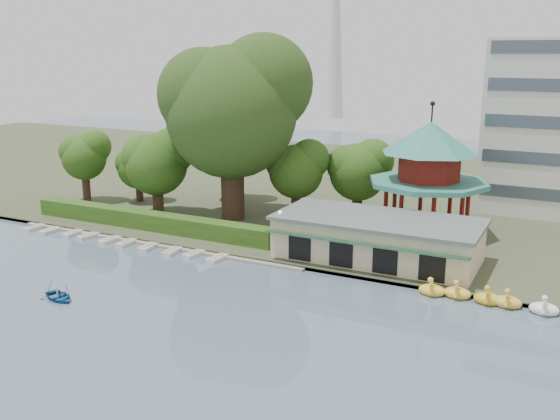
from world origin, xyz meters
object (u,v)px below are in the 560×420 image
Objects in this scene: rowboat_with_passengers at (58,294)px; boathouse at (377,238)px; big_tree at (234,103)px; dock at (153,243)px; pavilion at (429,167)px.

boathouse is at bearing 45.17° from rowboat_with_passengers.
big_tree is at bearing 88.20° from rowboat_with_passengers.
big_tree reaches higher than dock.
pavilion is at bearing 31.66° from dock.
rowboat_with_passengers is at bearing -126.00° from pavilion.
rowboat_with_passengers reaches higher than dock.
pavilion is 0.66× the size of big_tree.
big_tree is (3.20, 11.03, 13.33)m from dock.
rowboat_with_passengers is at bearing -134.83° from boathouse.
dock is 22.62m from boathouse.
pavilion reaches higher than rowboat_with_passengers.
rowboat_with_passengers is (-0.82, -26.00, -13.00)m from big_tree.
boathouse is at bearing -18.42° from big_tree.
dock is 1.83× the size of boathouse.
pavilion is (24.00, 14.80, 7.36)m from dock.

